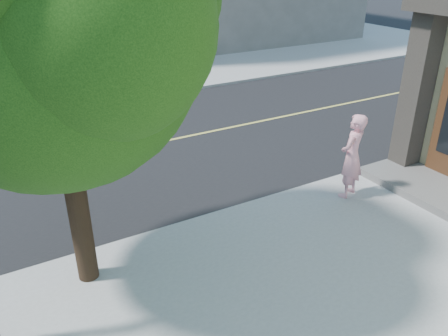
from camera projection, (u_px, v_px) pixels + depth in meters
sidewalk_ne at (180, 34)px, 30.70m from camera, size 29.00×25.00×0.12m
man_on_phone at (352, 156)px, 10.07m from camera, size 0.84×0.70×1.96m
street_tree at (53, 1)px, 5.97m from camera, size 5.28×4.80×7.01m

